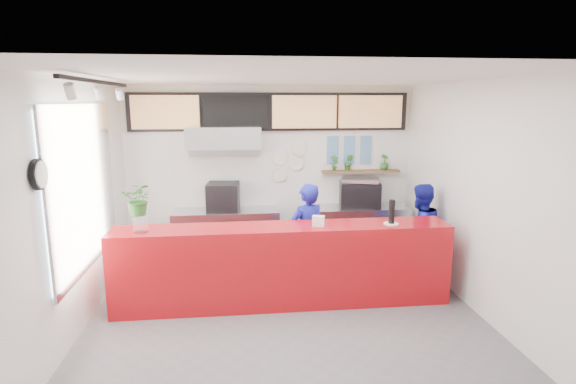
% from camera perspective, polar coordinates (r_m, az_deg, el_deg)
% --- Properties ---
extents(floor, '(5.00, 5.00, 0.00)m').
position_cam_1_polar(floor, '(6.01, -0.21, -15.54)').
color(floor, slate).
rests_on(floor, ground).
extents(ceiling, '(5.00, 5.00, 0.00)m').
position_cam_1_polar(ceiling, '(5.36, -0.23, 14.35)').
color(ceiling, silver).
extents(wall_back, '(5.00, 0.00, 5.00)m').
position_cam_1_polar(wall_back, '(7.94, -2.18, 2.55)').
color(wall_back, white).
rests_on(wall_back, ground).
extents(wall_left, '(0.00, 5.00, 5.00)m').
position_cam_1_polar(wall_left, '(5.79, -25.63, -1.94)').
color(wall_left, white).
rests_on(wall_left, ground).
extents(wall_right, '(0.00, 5.00, 5.00)m').
position_cam_1_polar(wall_right, '(6.27, 23.12, -0.77)').
color(wall_right, white).
rests_on(wall_right, ground).
extents(service_counter, '(4.50, 0.60, 1.10)m').
position_cam_1_polar(service_counter, '(6.15, -0.62, -9.28)').
color(service_counter, '#AC0C12').
rests_on(service_counter, ground).
extents(cream_band, '(5.00, 0.02, 0.80)m').
position_cam_1_polar(cream_band, '(7.84, -2.23, 10.51)').
color(cream_band, beige).
rests_on(cream_band, wall_back).
extents(prep_bench, '(1.80, 0.60, 0.90)m').
position_cam_1_polar(prep_bench, '(7.87, -7.80, -5.49)').
color(prep_bench, '#B2B5BA').
rests_on(prep_bench, ground).
extents(panini_oven, '(0.56, 0.56, 0.47)m').
position_cam_1_polar(panini_oven, '(7.70, -8.22, -0.61)').
color(panini_oven, black).
rests_on(panini_oven, prep_bench).
extents(extraction_hood, '(1.20, 0.70, 0.35)m').
position_cam_1_polar(extraction_hood, '(7.50, -8.16, 6.92)').
color(extraction_hood, '#B2B5BA').
rests_on(extraction_hood, ceiling).
extents(hood_lip, '(1.20, 0.69, 0.31)m').
position_cam_1_polar(hood_lip, '(7.52, -8.12, 5.40)').
color(hood_lip, '#B2B5BA').
rests_on(hood_lip, ceiling).
extents(right_bench, '(1.80, 0.60, 0.90)m').
position_cam_1_polar(right_bench, '(8.13, 8.68, -4.95)').
color(right_bench, '#B2B5BA').
rests_on(right_bench, ground).
extents(espresso_machine, '(0.75, 0.59, 0.44)m').
position_cam_1_polar(espresso_machine, '(7.98, 9.10, -0.31)').
color(espresso_machine, black).
rests_on(espresso_machine, right_bench).
extents(espresso_tray, '(0.75, 0.62, 0.06)m').
position_cam_1_polar(espresso_tray, '(7.93, 9.15, 1.52)').
color(espresso_tray, silver).
rests_on(espresso_tray, espresso_machine).
extents(herb_shelf, '(1.40, 0.18, 0.04)m').
position_cam_1_polar(herb_shelf, '(8.12, 9.22, 2.61)').
color(herb_shelf, brown).
rests_on(herb_shelf, wall_back).
extents(menu_board_far_left, '(1.10, 0.10, 0.55)m').
position_cam_1_polar(menu_board_far_left, '(7.80, -15.29, 9.75)').
color(menu_board_far_left, tan).
rests_on(menu_board_far_left, wall_back).
extents(menu_board_mid_left, '(1.10, 0.10, 0.55)m').
position_cam_1_polar(menu_board_mid_left, '(7.71, -6.61, 10.05)').
color(menu_board_mid_left, black).
rests_on(menu_board_mid_left, wall_back).
extents(menu_board_mid_right, '(1.10, 0.10, 0.55)m').
position_cam_1_polar(menu_board_mid_right, '(7.79, 2.08, 10.14)').
color(menu_board_mid_right, tan).
rests_on(menu_board_mid_right, wall_back).
extents(menu_board_far_right, '(1.10, 0.10, 0.55)m').
position_cam_1_polar(menu_board_far_right, '(8.05, 10.40, 10.00)').
color(menu_board_far_right, tan).
rests_on(menu_board_far_right, wall_back).
extents(soffit, '(4.80, 0.04, 0.65)m').
position_cam_1_polar(soffit, '(7.81, -2.21, 10.14)').
color(soffit, black).
rests_on(soffit, wall_back).
extents(window_pane, '(0.04, 2.20, 1.90)m').
position_cam_1_polar(window_pane, '(6.02, -24.61, 0.57)').
color(window_pane, silver).
rests_on(window_pane, wall_left).
extents(window_frame, '(0.03, 2.30, 2.00)m').
position_cam_1_polar(window_frame, '(6.02, -24.43, 0.57)').
color(window_frame, '#B2B5BA').
rests_on(window_frame, wall_left).
extents(wall_clock_rim, '(0.05, 0.30, 0.30)m').
position_cam_1_polar(wall_clock_rim, '(4.86, -29.15, 1.95)').
color(wall_clock_rim, black).
rests_on(wall_clock_rim, wall_left).
extents(wall_clock_face, '(0.02, 0.26, 0.26)m').
position_cam_1_polar(wall_clock_face, '(4.85, -28.82, 1.97)').
color(wall_clock_face, white).
rests_on(wall_clock_face, wall_left).
extents(track_rail, '(0.05, 2.40, 0.04)m').
position_cam_1_polar(track_rail, '(5.54, -22.95, 12.76)').
color(track_rail, black).
rests_on(track_rail, ceiling).
extents(dec_plate_a, '(0.24, 0.03, 0.24)m').
position_cam_1_polar(dec_plate_a, '(7.89, -1.08, 4.33)').
color(dec_plate_a, silver).
rests_on(dec_plate_a, wall_back).
extents(dec_plate_b, '(0.24, 0.03, 0.24)m').
position_cam_1_polar(dec_plate_b, '(7.94, 1.08, 3.65)').
color(dec_plate_b, silver).
rests_on(dec_plate_b, wall_back).
extents(dec_plate_c, '(0.24, 0.03, 0.24)m').
position_cam_1_polar(dec_plate_c, '(7.93, -1.08, 2.18)').
color(dec_plate_c, silver).
rests_on(dec_plate_c, wall_back).
extents(dec_plate_d, '(0.24, 0.03, 0.24)m').
position_cam_1_polar(dec_plate_d, '(7.91, 1.45, 5.44)').
color(dec_plate_d, silver).
rests_on(dec_plate_d, wall_back).
extents(photo_frame_a, '(0.20, 0.02, 0.25)m').
position_cam_1_polar(photo_frame_a, '(8.02, 5.72, 6.19)').
color(photo_frame_a, '#598CBF').
rests_on(photo_frame_a, wall_back).
extents(photo_frame_b, '(0.20, 0.02, 0.25)m').
position_cam_1_polar(photo_frame_b, '(8.09, 7.81, 6.18)').
color(photo_frame_b, '#598CBF').
rests_on(photo_frame_b, wall_back).
extents(photo_frame_c, '(0.20, 0.02, 0.25)m').
position_cam_1_polar(photo_frame_c, '(8.17, 9.86, 6.17)').
color(photo_frame_c, '#598CBF').
rests_on(photo_frame_c, wall_back).
extents(photo_frame_d, '(0.20, 0.02, 0.25)m').
position_cam_1_polar(photo_frame_d, '(8.04, 5.68, 4.41)').
color(photo_frame_d, '#598CBF').
rests_on(photo_frame_d, wall_back).
extents(photo_frame_e, '(0.20, 0.02, 0.25)m').
position_cam_1_polar(photo_frame_e, '(8.11, 7.76, 4.42)').
color(photo_frame_e, '#598CBF').
rests_on(photo_frame_e, wall_back).
extents(photo_frame_f, '(0.20, 0.02, 0.25)m').
position_cam_1_polar(photo_frame_f, '(8.19, 9.80, 4.43)').
color(photo_frame_f, '#598CBF').
rests_on(photo_frame_f, wall_back).
extents(staff_center, '(0.68, 0.57, 1.58)m').
position_cam_1_polar(staff_center, '(6.59, 2.41, -5.67)').
color(staff_center, '#151A93').
rests_on(staff_center, ground).
extents(staff_right, '(0.88, 0.77, 1.51)m').
position_cam_1_polar(staff_right, '(7.20, 16.33, -4.92)').
color(staff_right, '#151A93').
rests_on(staff_right, ground).
extents(herb_a, '(0.16, 0.12, 0.28)m').
position_cam_1_polar(herb_a, '(7.98, 5.90, 3.70)').
color(herb_a, '#2D6B25').
rests_on(herb_a, herb_shelf).
extents(herb_b, '(0.19, 0.17, 0.29)m').
position_cam_1_polar(herb_b, '(8.04, 7.70, 3.76)').
color(herb_b, '#2D6B25').
rests_on(herb_b, herb_shelf).
extents(herb_d, '(0.20, 0.19, 0.28)m').
position_cam_1_polar(herb_d, '(8.22, 12.13, 3.73)').
color(herb_d, '#2D6B25').
rests_on(herb_d, herb_shelf).
extents(glass_vase, '(0.25, 0.25, 0.23)m').
position_cam_1_polar(glass_vase, '(5.98, -18.20, -3.80)').
color(glass_vase, white).
rests_on(glass_vase, service_counter).
extents(basil_vase, '(0.39, 0.35, 0.42)m').
position_cam_1_polar(basil_vase, '(5.91, -18.39, -0.88)').
color(basil_vase, '#2D6B25').
rests_on(basil_vase, glass_vase).
extents(napkin_holder, '(0.18, 0.14, 0.14)m').
position_cam_1_polar(napkin_holder, '(5.98, 3.88, -3.69)').
color(napkin_holder, white).
rests_on(napkin_holder, service_counter).
extents(white_plate, '(0.21, 0.21, 0.02)m').
position_cam_1_polar(white_plate, '(6.23, 12.97, -3.94)').
color(white_plate, white).
rests_on(white_plate, service_counter).
extents(pepper_mill, '(0.09, 0.09, 0.32)m').
position_cam_1_polar(pepper_mill, '(6.19, 13.03, -2.44)').
color(pepper_mill, black).
rests_on(pepper_mill, white_plate).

